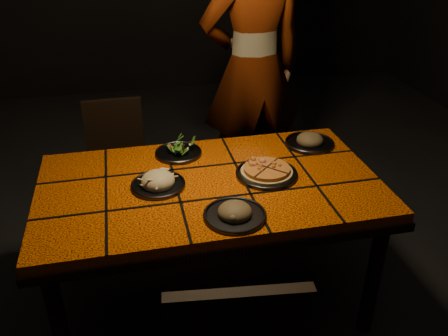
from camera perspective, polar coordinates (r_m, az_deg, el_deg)
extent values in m
cube|color=black|center=(2.72, -1.49, -15.72)|extent=(6.00, 7.00, 0.04)
cube|color=#D75206|center=(2.26, -1.73, -2.17)|extent=(1.60, 0.90, 0.05)
cube|color=black|center=(2.28, -1.71, -3.14)|extent=(1.62, 0.92, 0.04)
cylinder|color=black|center=(2.22, -19.09, -17.91)|extent=(0.07, 0.07, 0.66)
cylinder|color=black|center=(2.44, 17.49, -12.57)|extent=(0.07, 0.07, 0.66)
cylinder|color=black|center=(2.78, -17.96, -6.84)|extent=(0.07, 0.07, 0.66)
cylinder|color=black|center=(2.96, 10.82, -3.48)|extent=(0.07, 0.07, 0.66)
cube|color=black|center=(3.12, -12.53, -0.33)|extent=(0.37, 0.37, 0.04)
cube|color=black|center=(3.18, -13.06, 4.61)|extent=(0.37, 0.04, 0.41)
cylinder|color=black|center=(3.11, -14.80, -5.31)|extent=(0.03, 0.03, 0.38)
cylinder|color=black|center=(3.10, -9.25, -4.71)|extent=(0.03, 0.03, 0.38)
cylinder|color=black|center=(3.36, -14.80, -2.47)|extent=(0.03, 0.03, 0.38)
cylinder|color=black|center=(3.36, -9.69, -1.91)|extent=(0.03, 0.03, 0.38)
cube|color=black|center=(3.32, 3.27, 2.27)|extent=(0.47, 0.47, 0.04)
cube|color=black|center=(3.38, 3.40, 6.96)|extent=(0.37, 0.14, 0.41)
cylinder|color=black|center=(3.29, 0.49, -2.13)|extent=(0.03, 0.03, 0.39)
cylinder|color=black|center=(3.29, 5.80, -2.28)|extent=(0.03, 0.03, 0.39)
cylinder|color=black|center=(3.55, 0.74, 0.41)|extent=(0.03, 0.03, 0.39)
cylinder|color=black|center=(3.55, 5.66, 0.27)|extent=(0.03, 0.03, 0.39)
imported|color=brown|center=(3.16, 3.48, 11.84)|extent=(0.74, 0.53, 1.93)
cylinder|color=#36363B|center=(2.30, 5.14, -0.74)|extent=(0.30, 0.30, 0.01)
torus|color=#36363B|center=(2.30, 5.14, -0.57)|extent=(0.30, 0.30, 0.01)
cylinder|color=tan|center=(2.30, 5.15, -0.46)|extent=(0.35, 0.35, 0.01)
cylinder|color=#C58933|center=(2.29, 5.17, -0.14)|extent=(0.32, 0.32, 0.02)
cylinder|color=#36363B|center=(2.22, -7.91, -2.08)|extent=(0.25, 0.25, 0.01)
torus|color=#36363B|center=(2.22, -7.92, -1.91)|extent=(0.25, 0.25, 0.01)
ellipsoid|color=#CCB786|center=(2.21, -7.95, -1.49)|extent=(0.15, 0.15, 0.08)
cylinder|color=#36363B|center=(2.50, -5.50, 1.77)|extent=(0.24, 0.24, 0.01)
torus|color=#36363B|center=(2.49, -5.50, 1.94)|extent=(0.25, 0.25, 0.01)
cylinder|color=#36363B|center=(2.00, 1.31, -5.77)|extent=(0.26, 0.26, 0.01)
torus|color=#36363B|center=(1.99, 1.31, -5.58)|extent=(0.27, 0.27, 0.01)
ellipsoid|color=brown|center=(1.98, 1.31, -5.11)|extent=(0.16, 0.16, 0.09)
cylinder|color=#36363B|center=(2.63, 10.25, 2.94)|extent=(0.27, 0.27, 0.01)
torus|color=#36363B|center=(2.63, 10.26, 3.09)|extent=(0.27, 0.27, 0.01)
ellipsoid|color=brown|center=(2.62, 10.30, 3.48)|extent=(0.16, 0.16, 0.09)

